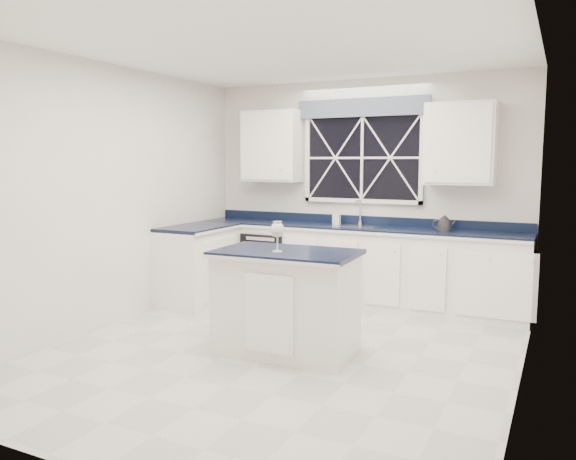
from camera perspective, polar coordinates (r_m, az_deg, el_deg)
The scene contains 13 objects.
ground at distance 5.19m, azimuth -0.82°, elevation -12.22°, with size 4.50×4.50×0.00m, color silver.
back_wall at distance 6.99m, azimuth 7.61°, elevation 3.99°, with size 4.00×0.10×2.70m, color silver.
base_cabinets at distance 6.78m, azimuth 3.56°, elevation -3.72°, with size 3.99×1.60×0.90m.
countertop at distance 6.74m, azimuth 6.73°, elevation 0.23°, with size 3.98×0.64×0.04m, color black.
dishwasher at distance 7.26m, azimuth -1.55°, elevation -3.32°, with size 0.60×0.58×0.82m, color black.
window at distance 6.94m, azimuth 7.55°, elevation 7.94°, with size 1.65×0.09×1.26m.
upper_cabinets at distance 6.82m, azimuth 7.22°, elevation 8.55°, with size 3.10×0.34×0.90m.
faucet at distance 6.91m, azimuth 7.29°, elevation 1.87°, with size 0.05×0.20×0.30m.
island at distance 5.04m, azimuth -0.16°, elevation -7.28°, with size 1.27×0.80×0.93m.
rug at distance 6.54m, azimuth 0.95°, elevation -8.05°, with size 1.47×1.07×0.02m.
kettle at distance 6.48m, azimuth 15.59°, elevation 0.65°, with size 0.25×0.15×0.18m.
wine_glass at distance 4.85m, azimuth -1.09°, elevation -0.08°, with size 0.11×0.11×0.27m.
soap_bottle at distance 6.93m, azimuth 4.95°, elevation 1.38°, with size 0.08×0.09×0.19m, color silver.
Camera 1 is at (2.23, -4.36, 1.71)m, focal length 35.00 mm.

